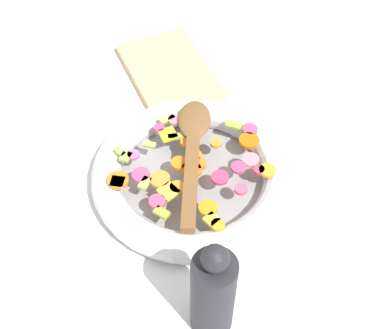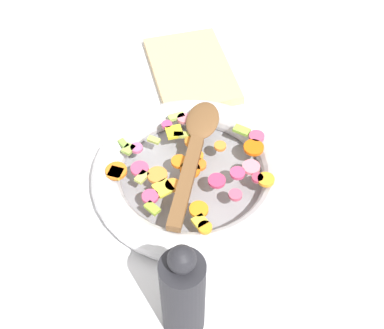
# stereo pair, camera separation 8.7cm
# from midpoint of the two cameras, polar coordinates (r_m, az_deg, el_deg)

# --- Properties ---
(ground_plane) EXTENTS (4.00, 4.00, 0.00)m
(ground_plane) POSITION_cam_midpoint_polar(r_m,az_deg,el_deg) (0.91, -2.74, -2.16)
(ground_plane) COLOR silver
(skillet) EXTENTS (0.34, 0.34, 0.05)m
(skillet) POSITION_cam_midpoint_polar(r_m,az_deg,el_deg) (0.90, -2.79, -1.30)
(skillet) COLOR gray
(skillet) RESTS_ON ground_plane
(chopped_vegetables) EXTENTS (0.27, 0.28, 0.01)m
(chopped_vegetables) POSITION_cam_midpoint_polar(r_m,az_deg,el_deg) (0.87, -3.07, -0.25)
(chopped_vegetables) COLOR orange
(chopped_vegetables) RESTS_ON skillet
(wooden_spoon) EXTENTS (0.26, 0.15, 0.01)m
(wooden_spoon) POSITION_cam_midpoint_polar(r_m,az_deg,el_deg) (0.88, -2.74, 1.88)
(wooden_spoon) COLOR brown
(wooden_spoon) RESTS_ON chopped_vegetables
(pepper_mill) EXTENTS (0.06, 0.06, 0.19)m
(pepper_mill) POSITION_cam_midpoint_polar(r_m,az_deg,el_deg) (0.71, -1.37, -13.82)
(pepper_mill) COLOR #232328
(pepper_mill) RESTS_ON ground_plane
(cutting_board) EXTENTS (0.23, 0.15, 0.02)m
(cutting_board) POSITION_cam_midpoint_polar(r_m,az_deg,el_deg) (1.10, -4.73, 9.77)
(cutting_board) COLOR tan
(cutting_board) RESTS_ON ground_plane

